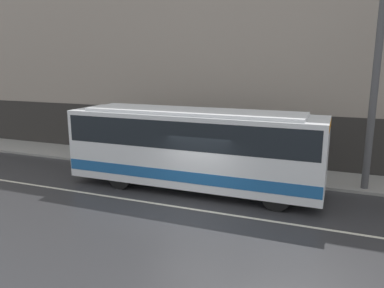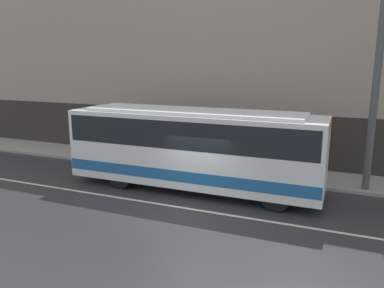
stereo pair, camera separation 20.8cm
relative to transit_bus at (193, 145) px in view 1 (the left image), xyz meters
name	(u,v)px [view 1 (the left image)]	position (x,y,z in m)	size (l,w,h in m)	color
ground_plane	(190,209)	(0.72, -2.12, -1.89)	(60.00, 60.00, 0.00)	#2D2D30
sidewalk	(230,169)	(0.72, 3.22, -1.82)	(60.00, 2.69, 0.13)	gray
building_facade	(241,61)	(0.72, 4.71, 3.42)	(60.00, 0.35, 11.01)	gray
lane_stripe	(190,209)	(0.72, -2.12, -1.88)	(54.00, 0.14, 0.01)	beige
transit_bus	(193,145)	(0.00, 0.00, 0.00)	(10.53, 2.56, 3.35)	white
utility_pole_near	(375,83)	(6.73, 2.36, 2.57)	(0.29, 0.29, 8.66)	#4C4C4F
pedestrian_waiting	(191,146)	(-1.69, 3.98, -1.02)	(0.36, 0.36, 1.60)	navy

